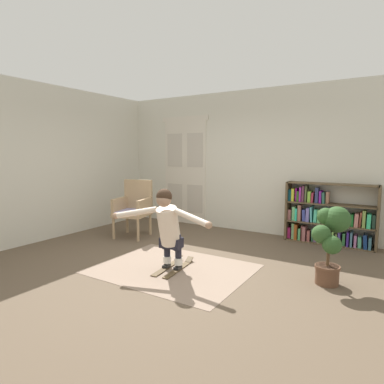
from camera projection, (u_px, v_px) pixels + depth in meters
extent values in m
plane|color=brown|center=(179.00, 266.00, 4.74)|extent=(7.20, 7.20, 0.00)
cube|color=beige|center=(249.00, 162.00, 6.76)|extent=(6.00, 0.10, 2.90)
cube|color=beige|center=(65.00, 162.00, 6.48)|extent=(0.10, 6.00, 2.90)
cube|color=beige|center=(175.00, 172.00, 7.70)|extent=(0.55, 0.04, 2.35)
cube|color=#BCB4A6|center=(175.00, 150.00, 7.62)|extent=(0.41, 0.01, 0.76)
cube|color=#BCB4A6|center=(175.00, 197.00, 7.76)|extent=(0.41, 0.01, 0.64)
cube|color=beige|center=(195.00, 173.00, 7.41)|extent=(0.55, 0.04, 2.35)
cube|color=#BCB4A6|center=(195.00, 150.00, 7.33)|extent=(0.41, 0.01, 0.76)
cube|color=#BCB4A6|center=(195.00, 199.00, 7.47)|extent=(0.41, 0.01, 0.64)
cube|color=beige|center=(185.00, 119.00, 7.41)|extent=(1.22, 0.04, 0.10)
cube|color=gray|center=(173.00, 269.00, 4.64)|extent=(2.11, 1.66, 0.01)
cube|color=brown|center=(288.00, 210.00, 6.23)|extent=(0.04, 0.30, 1.10)
cube|color=brown|center=(378.00, 219.00, 5.44)|extent=(0.04, 0.30, 1.10)
cube|color=brown|center=(328.00, 243.00, 5.90)|extent=(1.50, 0.30, 0.02)
cube|color=brown|center=(329.00, 224.00, 5.86)|extent=(1.50, 0.30, 0.02)
cube|color=brown|center=(330.00, 204.00, 5.81)|extent=(1.50, 0.30, 0.02)
cube|color=brown|center=(332.00, 184.00, 5.77)|extent=(1.50, 0.30, 0.02)
cube|color=#C62470|center=(290.00, 232.00, 6.27)|extent=(0.05, 0.15, 0.20)
cube|color=#78B070|center=(294.00, 230.00, 6.22)|extent=(0.05, 0.20, 0.30)
cube|color=#904318|center=(297.00, 231.00, 6.16)|extent=(0.05, 0.21, 0.29)
cube|color=#51AF67|center=(300.00, 233.00, 6.15)|extent=(0.04, 0.22, 0.22)
cube|color=brown|center=(303.00, 232.00, 6.12)|extent=(0.03, 0.16, 0.27)
cube|color=#95595A|center=(305.00, 233.00, 6.09)|extent=(0.05, 0.23, 0.26)
cube|color=#9A4F4B|center=(309.00, 235.00, 6.05)|extent=(0.05, 0.18, 0.20)
cube|color=#2C5B40|center=(313.00, 235.00, 6.03)|extent=(0.04, 0.15, 0.24)
cube|color=#744E86|center=(316.00, 234.00, 6.01)|extent=(0.05, 0.19, 0.26)
cube|color=#97AE66|center=(320.00, 235.00, 5.96)|extent=(0.06, 0.24, 0.25)
cube|color=#79324C|center=(324.00, 237.00, 5.94)|extent=(0.05, 0.15, 0.21)
cube|color=#1E4899|center=(327.00, 237.00, 5.92)|extent=(0.04, 0.23, 0.19)
cube|color=slate|center=(330.00, 235.00, 5.89)|extent=(0.04, 0.17, 0.29)
cube|color=#75AF4E|center=(333.00, 237.00, 5.85)|extent=(0.03, 0.18, 0.23)
cube|color=olive|center=(337.00, 239.00, 5.82)|extent=(0.03, 0.14, 0.19)
cube|color=#483A83|center=(340.00, 238.00, 5.80)|extent=(0.05, 0.24, 0.23)
cube|color=#357E40|center=(344.00, 239.00, 5.75)|extent=(0.04, 0.14, 0.22)
cube|color=#3C2588|center=(348.00, 239.00, 5.70)|extent=(0.04, 0.20, 0.25)
cube|color=teal|center=(352.00, 239.00, 5.69)|extent=(0.03, 0.23, 0.25)
cube|color=#AB689D|center=(356.00, 241.00, 5.67)|extent=(0.04, 0.22, 0.21)
cube|color=#56B587|center=(360.00, 242.00, 5.62)|extent=(0.06, 0.15, 0.19)
cube|color=navy|center=(366.00, 241.00, 5.57)|extent=(0.07, 0.23, 0.24)
cube|color=#39697B|center=(370.00, 243.00, 5.53)|extent=(0.04, 0.24, 0.21)
cube|color=#B66E6E|center=(290.00, 214.00, 6.21)|extent=(0.05, 0.14, 0.19)
cube|color=#6BBA74|center=(295.00, 213.00, 6.17)|extent=(0.05, 0.22, 0.25)
cube|color=#2CCBA0|center=(297.00, 214.00, 6.14)|extent=(0.03, 0.24, 0.23)
cube|color=#A16958|center=(300.00, 213.00, 6.09)|extent=(0.06, 0.15, 0.29)
cube|color=#3D4AA3|center=(304.00, 215.00, 6.07)|extent=(0.07, 0.15, 0.22)
cube|color=#716DBC|center=(308.00, 214.00, 6.02)|extent=(0.06, 0.18, 0.26)
cube|color=#53B5BB|center=(312.00, 214.00, 6.02)|extent=(0.05, 0.23, 0.28)
cube|color=#50D3A9|center=(316.00, 216.00, 5.97)|extent=(0.06, 0.16, 0.23)
cube|color=#65C16E|center=(319.00, 216.00, 5.92)|extent=(0.05, 0.16, 0.24)
cube|color=slate|center=(323.00, 216.00, 5.91)|extent=(0.04, 0.17, 0.24)
cube|color=navy|center=(325.00, 215.00, 5.89)|extent=(0.03, 0.21, 0.28)
cube|color=#532814|center=(328.00, 217.00, 5.88)|extent=(0.03, 0.22, 0.21)
cube|color=#305674|center=(332.00, 216.00, 5.83)|extent=(0.06, 0.23, 0.26)
cube|color=brown|center=(336.00, 218.00, 5.77)|extent=(0.04, 0.14, 0.22)
cube|color=#199770|center=(339.00, 217.00, 5.74)|extent=(0.03, 0.18, 0.28)
cube|color=#893F92|center=(342.00, 219.00, 5.74)|extent=(0.05, 0.15, 0.20)
cube|color=gold|center=(345.00, 218.00, 5.72)|extent=(0.06, 0.17, 0.24)
cube|color=teal|center=(349.00, 220.00, 5.66)|extent=(0.05, 0.16, 0.21)
cube|color=#186825|center=(353.00, 220.00, 5.66)|extent=(0.05, 0.21, 0.21)
cube|color=#BB746B|center=(357.00, 220.00, 5.61)|extent=(0.07, 0.23, 0.23)
cube|color=#994C3A|center=(361.00, 219.00, 5.58)|extent=(0.05, 0.16, 0.26)
cube|color=#85A64F|center=(364.00, 219.00, 5.55)|extent=(0.05, 0.18, 0.29)
cube|color=#37C584|center=(369.00, 221.00, 5.50)|extent=(0.06, 0.23, 0.24)
cube|color=#35564A|center=(374.00, 221.00, 5.48)|extent=(0.05, 0.15, 0.23)
cube|color=#0B3F4E|center=(291.00, 195.00, 6.16)|extent=(0.05, 0.16, 0.22)
cube|color=gold|center=(294.00, 195.00, 6.14)|extent=(0.05, 0.19, 0.24)
cube|color=#8E1586|center=(297.00, 194.00, 6.12)|extent=(0.03, 0.15, 0.24)
cube|color=#275317|center=(299.00, 196.00, 6.09)|extent=(0.04, 0.19, 0.19)
cube|color=purple|center=(301.00, 194.00, 6.05)|extent=(0.03, 0.18, 0.27)
cube|color=#5A2D46|center=(304.00, 194.00, 6.02)|extent=(0.04, 0.17, 0.30)
cube|color=#5A643F|center=(306.00, 194.00, 6.03)|extent=(0.03, 0.17, 0.30)
cube|color=#80C73C|center=(310.00, 197.00, 5.99)|extent=(0.05, 0.19, 0.20)
cube|color=maroon|center=(313.00, 197.00, 5.95)|extent=(0.05, 0.20, 0.19)
cube|color=navy|center=(318.00, 195.00, 5.92)|extent=(0.05, 0.20, 0.28)
cube|color=purple|center=(321.00, 197.00, 5.90)|extent=(0.04, 0.23, 0.22)
cube|color=#295A4B|center=(324.00, 198.00, 5.86)|extent=(0.06, 0.24, 0.20)
cube|color=#AF775E|center=(328.00, 198.00, 5.83)|extent=(0.05, 0.14, 0.20)
cylinder|color=tan|center=(114.00, 228.00, 6.22)|extent=(0.06, 0.06, 0.42)
cylinder|color=tan|center=(138.00, 230.00, 6.06)|extent=(0.06, 0.06, 0.42)
cylinder|color=tan|center=(127.00, 223.00, 6.71)|extent=(0.06, 0.06, 0.42)
cylinder|color=tan|center=(150.00, 224.00, 6.55)|extent=(0.06, 0.06, 0.42)
cube|color=tan|center=(132.00, 214.00, 6.36)|extent=(0.72, 0.72, 0.06)
cube|color=#9897CA|center=(132.00, 212.00, 6.35)|extent=(0.65, 0.65, 0.04)
cube|color=tan|center=(138.00, 195.00, 6.57)|extent=(0.60, 0.20, 0.60)
cube|color=tan|center=(120.00, 205.00, 6.42)|extent=(0.19, 0.56, 0.28)
cube|color=tan|center=(145.00, 206.00, 6.25)|extent=(0.19, 0.56, 0.28)
cylinder|color=brown|center=(327.00, 275.00, 4.10)|extent=(0.28, 0.28, 0.24)
cylinder|color=brown|center=(327.00, 267.00, 4.09)|extent=(0.30, 0.30, 0.04)
cylinder|color=#4C3823|center=(328.00, 252.00, 4.06)|extent=(0.04, 0.04, 0.36)
sphere|color=#2B4E23|center=(321.00, 234.00, 4.00)|extent=(0.23, 0.23, 0.23)
sphere|color=#2B4E23|center=(332.00, 245.00, 3.92)|extent=(0.23, 0.23, 0.23)
sphere|color=#2B4E23|center=(326.00, 216.00, 4.13)|extent=(0.22, 0.22, 0.22)
sphere|color=#2B4E23|center=(337.00, 220.00, 4.08)|extent=(0.33, 0.33, 0.33)
cube|color=brown|center=(167.00, 267.00, 4.68)|extent=(0.18, 0.77, 0.01)
cube|color=brown|center=(179.00, 258.00, 4.99)|extent=(0.10, 0.12, 0.06)
cube|color=black|center=(167.00, 266.00, 4.66)|extent=(0.09, 0.13, 0.04)
cube|color=brown|center=(178.00, 269.00, 4.60)|extent=(0.18, 0.77, 0.01)
cube|color=brown|center=(189.00, 259.00, 4.92)|extent=(0.10, 0.12, 0.06)
cube|color=black|center=(178.00, 268.00, 4.58)|extent=(0.09, 0.13, 0.04)
cylinder|color=white|center=(167.00, 259.00, 4.67)|extent=(0.12, 0.12, 0.10)
cylinder|color=black|center=(167.00, 246.00, 4.64)|extent=(0.10, 0.10, 0.30)
cylinder|color=black|center=(166.00, 241.00, 4.60)|extent=(0.12, 0.12, 0.22)
cylinder|color=white|center=(178.00, 261.00, 4.59)|extent=(0.12, 0.12, 0.10)
cylinder|color=black|center=(178.00, 247.00, 4.57)|extent=(0.10, 0.10, 0.30)
cylinder|color=black|center=(177.00, 242.00, 4.52)|extent=(0.12, 0.12, 0.22)
cube|color=black|center=(171.00, 243.00, 4.56)|extent=(0.32, 0.21, 0.14)
cylinder|color=beige|center=(169.00, 226.00, 4.47)|extent=(0.33, 0.44, 0.58)
sphere|color=#A47D62|center=(164.00, 200.00, 4.31)|extent=(0.22, 0.22, 0.20)
sphere|color=#382619|center=(164.00, 196.00, 4.31)|extent=(0.23, 0.23, 0.21)
cylinder|color=beige|center=(136.00, 213.00, 4.48)|extent=(0.56, 0.33, 0.18)
sphere|color=#A47D62|center=(116.00, 216.00, 4.51)|extent=(0.10, 0.10, 0.09)
cylinder|color=beige|center=(192.00, 218.00, 4.13)|extent=(0.59, 0.20, 0.18)
sphere|color=#A47D62|center=(209.00, 225.00, 3.94)|extent=(0.10, 0.10, 0.09)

